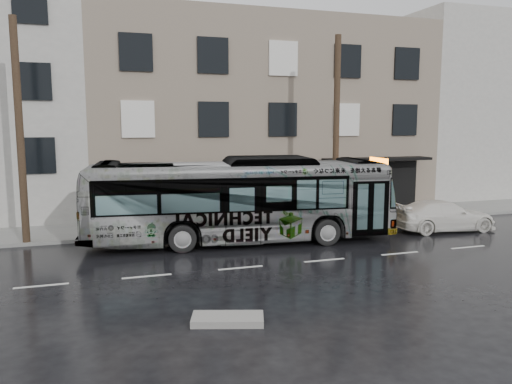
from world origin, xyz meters
The scene contains 10 objects.
ground centered at (0.00, 0.00, 0.00)m, with size 120.00×120.00×0.00m, color black.
sidewalk centered at (0.00, 4.90, 0.07)m, with size 90.00×3.60×0.15m, color gray.
building_taupe centered at (5.00, 12.70, 5.50)m, with size 20.00×12.00×11.00m, color gray.
building_filler centered at (24.00, 12.70, 6.00)m, with size 18.00×12.00×12.00m, color beige.
utility_pole_front centered at (6.50, 3.30, 4.65)m, with size 0.30×0.30×9.00m, color #423221.
utility_pole_rear centered at (-7.50, 3.30, 4.65)m, with size 0.30×0.30×9.00m, color #423221.
sign_post centered at (7.60, 3.30, 1.35)m, with size 0.06×0.06×2.40m, color slate.
bus centered at (1.05, 1.24, 1.79)m, with size 3.01×12.88×3.59m, color #B2B2B2.
white_sedan centered at (10.76, 0.54, 0.71)m, with size 1.98×4.87×1.41m, color white.
slush_pile centered at (-1.63, -7.04, 0.09)m, with size 1.80×0.80×0.18m, color #9C9893.
Camera 1 is at (-4.61, -18.67, 4.96)m, focal length 35.00 mm.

